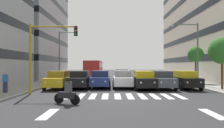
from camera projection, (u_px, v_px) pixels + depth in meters
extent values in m
plane|color=#2D2D30|center=(124.00, 96.00, 15.07)|extent=(180.00, 180.00, 0.00)
cube|color=beige|center=(221.00, 9.00, 33.21)|extent=(11.78, 26.87, 22.70)
cube|color=black|center=(221.00, 59.00, 33.16)|extent=(11.82, 26.91, 0.90)
cube|color=black|center=(221.00, 39.00, 33.18)|extent=(11.82, 26.91, 0.90)
cube|color=black|center=(221.00, 19.00, 33.20)|extent=(11.82, 26.91, 0.90)
cube|color=#ADB2BC|center=(25.00, 13.00, 37.43)|extent=(11.78, 18.40, 23.54)
cube|color=black|center=(24.00, 59.00, 37.38)|extent=(11.82, 18.44, 0.90)
cube|color=black|center=(24.00, 41.00, 37.40)|extent=(11.82, 18.44, 0.90)
cube|color=black|center=(25.00, 22.00, 37.42)|extent=(11.82, 18.44, 0.90)
cube|color=black|center=(25.00, 4.00, 37.44)|extent=(11.82, 18.44, 0.90)
cube|color=silver|center=(179.00, 96.00, 15.07)|extent=(0.45, 2.80, 0.01)
cube|color=silver|center=(167.00, 96.00, 15.07)|extent=(0.45, 2.80, 0.01)
cube|color=silver|center=(154.00, 96.00, 15.07)|extent=(0.45, 2.80, 0.01)
cube|color=silver|center=(142.00, 96.00, 15.07)|extent=(0.45, 2.80, 0.01)
cube|color=silver|center=(130.00, 96.00, 15.07)|extent=(0.45, 2.80, 0.01)
cube|color=silver|center=(118.00, 96.00, 15.07)|extent=(0.45, 2.80, 0.01)
cube|color=silver|center=(105.00, 96.00, 15.06)|extent=(0.45, 2.80, 0.01)
cube|color=silver|center=(93.00, 96.00, 15.06)|extent=(0.45, 2.80, 0.01)
cube|color=silver|center=(81.00, 96.00, 15.06)|extent=(0.45, 2.80, 0.01)
cube|color=silver|center=(69.00, 96.00, 15.06)|extent=(0.45, 2.80, 0.01)
cube|color=silver|center=(212.00, 114.00, 9.57)|extent=(0.50, 2.20, 0.01)
cube|color=silver|center=(48.00, 114.00, 9.56)|extent=(0.50, 2.20, 0.01)
cube|color=black|center=(185.00, 81.00, 19.80)|extent=(1.80, 4.40, 0.80)
cube|color=yellow|center=(184.00, 74.00, 20.00)|extent=(1.58, 2.46, 0.60)
cylinder|color=black|center=(201.00, 87.00, 18.34)|extent=(0.22, 0.64, 0.64)
cylinder|color=black|center=(181.00, 87.00, 18.34)|extent=(0.22, 0.64, 0.64)
cylinder|color=black|center=(189.00, 84.00, 21.25)|extent=(0.22, 0.64, 0.64)
cylinder|color=black|center=(171.00, 84.00, 21.25)|extent=(0.22, 0.64, 0.64)
sphere|color=white|center=(201.00, 82.00, 17.65)|extent=(0.18, 0.18, 0.18)
sphere|color=white|center=(187.00, 82.00, 17.65)|extent=(0.18, 0.18, 0.18)
cube|color=#474C51|center=(162.00, 81.00, 19.81)|extent=(1.80, 4.40, 0.80)
cube|color=#343639|center=(161.00, 74.00, 20.01)|extent=(1.58, 2.46, 0.60)
cylinder|color=black|center=(176.00, 87.00, 18.35)|extent=(0.22, 0.64, 0.64)
cylinder|color=black|center=(156.00, 87.00, 18.35)|extent=(0.22, 0.64, 0.64)
cylinder|color=black|center=(167.00, 84.00, 21.26)|extent=(0.22, 0.64, 0.64)
cylinder|color=black|center=(150.00, 84.00, 21.26)|extent=(0.22, 0.64, 0.64)
sphere|color=white|center=(174.00, 82.00, 17.66)|extent=(0.18, 0.18, 0.18)
sphere|color=white|center=(161.00, 82.00, 17.66)|extent=(0.18, 0.18, 0.18)
cube|color=black|center=(144.00, 82.00, 19.56)|extent=(1.80, 4.40, 0.80)
cube|color=yellow|center=(143.00, 74.00, 19.77)|extent=(1.58, 2.46, 0.60)
cylinder|color=black|center=(157.00, 87.00, 18.11)|extent=(0.22, 0.64, 0.64)
cylinder|color=black|center=(136.00, 87.00, 18.11)|extent=(0.22, 0.64, 0.64)
cylinder|color=black|center=(150.00, 84.00, 21.01)|extent=(0.22, 0.64, 0.64)
cylinder|color=black|center=(133.00, 84.00, 21.01)|extent=(0.22, 0.64, 0.64)
sphere|color=white|center=(155.00, 83.00, 17.41)|extent=(0.18, 0.18, 0.18)
sphere|color=white|center=(141.00, 83.00, 17.41)|extent=(0.18, 0.18, 0.18)
cube|color=silver|center=(123.00, 81.00, 20.69)|extent=(1.80, 4.40, 0.80)
cube|color=gray|center=(122.00, 74.00, 20.89)|extent=(1.58, 2.46, 0.60)
cylinder|color=black|center=(133.00, 86.00, 19.23)|extent=(0.22, 0.64, 0.64)
cylinder|color=black|center=(114.00, 86.00, 19.23)|extent=(0.22, 0.64, 0.64)
cylinder|color=black|center=(130.00, 83.00, 22.14)|extent=(0.22, 0.64, 0.64)
cylinder|color=black|center=(114.00, 83.00, 22.13)|extent=(0.22, 0.64, 0.64)
sphere|color=white|center=(130.00, 82.00, 18.54)|extent=(0.18, 0.18, 0.18)
sphere|color=white|center=(117.00, 82.00, 18.54)|extent=(0.18, 0.18, 0.18)
cube|color=navy|center=(100.00, 81.00, 20.74)|extent=(1.80, 4.40, 0.80)
cube|color=#1D2547|center=(101.00, 74.00, 20.94)|extent=(1.58, 2.46, 0.60)
cylinder|color=black|center=(109.00, 86.00, 19.29)|extent=(0.22, 0.64, 0.64)
cylinder|color=black|center=(90.00, 86.00, 19.28)|extent=(0.22, 0.64, 0.64)
cylinder|color=black|center=(110.00, 83.00, 22.19)|extent=(0.22, 0.64, 0.64)
cylinder|color=black|center=(93.00, 83.00, 22.19)|extent=(0.22, 0.64, 0.64)
sphere|color=white|center=(105.00, 81.00, 18.59)|extent=(0.18, 0.18, 0.18)
sphere|color=white|center=(93.00, 81.00, 18.59)|extent=(0.18, 0.18, 0.18)
cube|color=black|center=(80.00, 81.00, 20.20)|extent=(1.80, 4.40, 0.80)
cube|color=black|center=(80.00, 74.00, 20.40)|extent=(1.58, 2.46, 0.60)
cylinder|color=black|center=(87.00, 87.00, 18.75)|extent=(0.22, 0.64, 0.64)
cylinder|color=black|center=(68.00, 87.00, 18.75)|extent=(0.22, 0.64, 0.64)
cylinder|color=black|center=(91.00, 84.00, 21.65)|extent=(0.22, 0.64, 0.64)
cylinder|color=black|center=(74.00, 84.00, 21.65)|extent=(0.22, 0.64, 0.64)
sphere|color=white|center=(83.00, 82.00, 18.05)|extent=(0.18, 0.18, 0.18)
sphere|color=white|center=(70.00, 82.00, 18.05)|extent=(0.18, 0.18, 0.18)
cube|color=gold|center=(58.00, 81.00, 19.88)|extent=(1.80, 4.40, 0.80)
cube|color=olive|center=(59.00, 74.00, 20.09)|extent=(1.58, 2.46, 0.60)
cylinder|color=black|center=(64.00, 87.00, 18.43)|extent=(0.22, 0.64, 0.64)
cylinder|color=black|center=(44.00, 87.00, 18.43)|extent=(0.22, 0.64, 0.64)
cylinder|color=black|center=(71.00, 84.00, 21.33)|extent=(0.22, 0.64, 0.64)
cylinder|color=black|center=(53.00, 84.00, 21.33)|extent=(0.22, 0.64, 0.64)
sphere|color=white|center=(59.00, 82.00, 17.73)|extent=(0.18, 0.18, 0.18)
sphere|color=white|center=(45.00, 82.00, 17.73)|extent=(0.18, 0.18, 0.18)
cube|color=#B2B7BC|center=(122.00, 76.00, 28.53)|extent=(1.80, 4.40, 0.80)
cube|color=slate|center=(121.00, 71.00, 28.74)|extent=(1.58, 2.46, 0.60)
cylinder|color=black|center=(129.00, 80.00, 27.08)|extent=(0.22, 0.64, 0.64)
cylinder|color=black|center=(115.00, 80.00, 27.08)|extent=(0.22, 0.64, 0.64)
cylinder|color=black|center=(127.00, 79.00, 29.98)|extent=(0.22, 0.64, 0.64)
cylinder|color=black|center=(115.00, 79.00, 29.98)|extent=(0.22, 0.64, 0.64)
sphere|color=white|center=(127.00, 77.00, 26.39)|extent=(0.18, 0.18, 0.18)
sphere|color=white|center=(118.00, 77.00, 26.38)|extent=(0.18, 0.18, 0.18)
cube|color=red|center=(94.00, 68.00, 36.34)|extent=(2.50, 10.50, 2.50)
cube|color=black|center=(94.00, 65.00, 36.34)|extent=(2.52, 9.87, 0.80)
cylinder|color=black|center=(100.00, 76.00, 32.66)|extent=(0.28, 1.00, 1.00)
cylinder|color=black|center=(84.00, 76.00, 32.66)|extent=(0.28, 1.00, 1.00)
cylinder|color=black|center=(102.00, 74.00, 39.48)|extent=(0.28, 1.00, 1.00)
cylinder|color=black|center=(89.00, 74.00, 39.48)|extent=(0.28, 1.00, 1.00)
cylinder|color=black|center=(59.00, 98.00, 12.17)|extent=(0.60, 0.31, 0.60)
cylinder|color=black|center=(75.00, 100.00, 11.78)|extent=(0.60, 0.31, 0.60)
cube|color=#232328|center=(67.00, 95.00, 11.98)|extent=(1.11, 0.62, 0.36)
cube|color=#4C4C51|center=(68.00, 87.00, 11.94)|extent=(0.39, 0.44, 0.64)
sphere|color=black|center=(68.00, 80.00, 11.95)|extent=(0.26, 0.26, 0.26)
cylinder|color=#AD991E|center=(30.00, 59.00, 16.05)|extent=(0.18, 0.18, 5.50)
cylinder|color=#AD991E|center=(53.00, 27.00, 16.07)|extent=(3.56, 0.12, 0.12)
cube|color=black|center=(76.00, 31.00, 16.07)|extent=(0.24, 0.28, 0.76)
sphere|color=red|center=(75.00, 28.00, 15.92)|extent=(0.14, 0.14, 0.14)
sphere|color=orange|center=(75.00, 31.00, 15.92)|extent=(0.14, 0.14, 0.14)
sphere|color=green|center=(75.00, 34.00, 15.92)|extent=(0.14, 0.14, 0.14)
cylinder|color=#4C6B56|center=(198.00, 54.00, 21.79)|extent=(0.16, 0.16, 6.59)
cylinder|color=#4C6B56|center=(185.00, 25.00, 21.81)|extent=(2.78, 0.10, 0.10)
ellipsoid|color=#B7BCC1|center=(171.00, 26.00, 21.81)|extent=(0.56, 0.28, 0.20)
cylinder|color=#4C6B56|center=(59.00, 56.00, 28.85)|extent=(0.16, 0.16, 6.88)
cylinder|color=#4C6B56|center=(68.00, 33.00, 28.87)|extent=(2.38, 0.10, 0.10)
ellipsoid|color=#B7BCC1|center=(76.00, 33.00, 28.87)|extent=(0.56, 0.28, 0.20)
cylinder|color=#513823|center=(222.00, 74.00, 18.42)|extent=(0.20, 0.20, 2.72)
sphere|color=#2D6B28|center=(222.00, 51.00, 18.44)|extent=(2.39, 2.39, 2.39)
cylinder|color=#513823|center=(196.00, 71.00, 25.15)|extent=(0.20, 0.20, 2.88)
sphere|color=#2D6B28|center=(196.00, 54.00, 25.16)|extent=(1.89, 1.89, 1.89)
cube|color=#2D3347|center=(5.00, 87.00, 15.93)|extent=(0.28, 0.20, 0.84)
cube|color=#3370B2|center=(5.00, 78.00, 15.93)|extent=(0.36, 0.24, 0.56)
sphere|color=tan|center=(5.00, 73.00, 15.94)|extent=(0.22, 0.22, 0.22)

